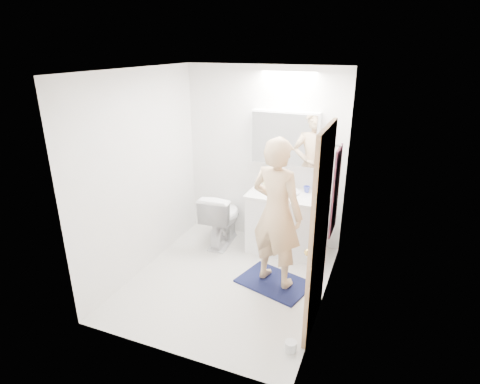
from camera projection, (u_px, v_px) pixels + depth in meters
The scene contains 23 objects.
floor at pixel (228, 281), 4.60m from camera, with size 2.50×2.50×0.00m, color silver.
ceiling at pixel (226, 70), 3.75m from camera, with size 2.50×2.50×0.00m, color white.
wall_back at pixel (264, 157), 5.26m from camera, with size 2.50×2.50×0.00m, color white.
wall_front at pixel (164, 236), 3.09m from camera, with size 2.50×2.50×0.00m, color white.
wall_left at pixel (142, 174), 4.56m from camera, with size 2.50×2.50×0.00m, color white.
wall_right at pixel (330, 200), 3.79m from camera, with size 2.50×2.50×0.00m, color white.
vanity_cabinet at pixel (284, 224), 5.17m from camera, with size 0.90×0.55×0.78m, color white.
countertop at pixel (285, 195), 5.02m from camera, with size 0.95×0.58×0.04m, color white.
sink_basin at pixel (286, 192), 5.03m from camera, with size 0.36×0.36×0.03m, color white.
faucet at pixel (290, 183), 5.17m from camera, with size 0.02×0.02×0.16m, color #B9B8BD.
medicine_cabinet at pixel (285, 138), 4.98m from camera, with size 0.88×0.14×0.70m, color white.
mirror_panel at pixel (283, 139), 4.92m from camera, with size 0.84×0.01×0.66m, color silver.
toilet at pixel (222, 218), 5.37m from camera, with size 0.43×0.75×0.77m, color white.
bath_rug at pixel (274, 282), 4.55m from camera, with size 0.80×0.55×0.02m, color #131C3D.
person at pixel (277, 213), 4.24m from camera, with size 0.62×0.41×1.71m, color #D5AF7F.
door at pixel (319, 233), 3.57m from camera, with size 0.04×0.80×2.00m, color tan.
door_knob at pixel (308, 253), 3.34m from camera, with size 0.06×0.06×0.06m, color gold.
towel at pixel (336, 191), 4.31m from camera, with size 0.02×0.42×1.00m, color #13153D.
towel_hook at pixel (339, 146), 4.13m from camera, with size 0.02×0.02×0.07m, color silver.
soap_bottle_a at pixel (266, 179), 5.21m from camera, with size 0.09×0.09×0.23m, color #C2C27D.
soap_bottle_b at pixel (279, 182), 5.19m from camera, with size 0.08×0.08×0.17m, color #5884BC.
toothbrush_cup at pixel (307, 189), 5.05m from camera, with size 0.09×0.09×0.08m, color #424FC6.
toilet_paper_roll at pixel (291, 346), 3.54m from camera, with size 0.11×0.11×0.10m, color white.
Camera 1 is at (1.59, -3.59, 2.63)m, focal length 29.00 mm.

